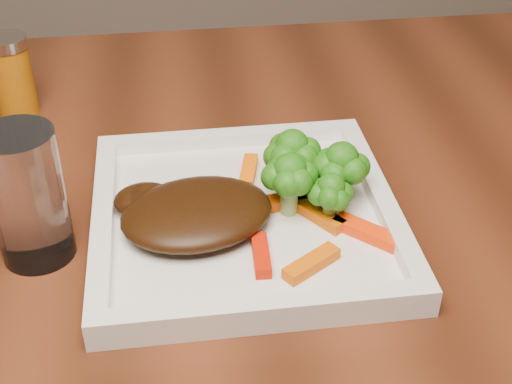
{
  "coord_description": "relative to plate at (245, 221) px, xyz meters",
  "views": [
    {
      "loc": [
        0.06,
        -0.48,
        1.15
      ],
      "look_at": [
        0.13,
        0.03,
        0.79
      ],
      "focal_mm": 50.0,
      "sensor_mm": 36.0,
      "label": 1
    }
  ],
  "objects": [
    {
      "name": "plate",
      "position": [
        0.0,
        0.0,
        0.0
      ],
      "size": [
        0.27,
        0.27,
        0.01
      ],
      "primitive_type": "cube",
      "color": "white",
      "rests_on": "dining_table"
    },
    {
      "name": "broccoli_2",
      "position": [
        0.07,
        -0.02,
        0.04
      ],
      "size": [
        0.05,
        0.05,
        0.06
      ],
      "primitive_type": null,
      "rotation": [
        0.0,
        0.0,
        -0.15
      ],
      "color": "#156210",
      "rests_on": "plate"
    },
    {
      "name": "carrot_0",
      "position": [
        0.04,
        -0.08,
        0.01
      ],
      "size": [
        0.05,
        0.04,
        0.01
      ],
      "primitive_type": "cube",
      "rotation": [
        0.0,
        0.0,
        0.58
      ],
      "color": "#E25903",
      "rests_on": "plate"
    },
    {
      "name": "carrot_1",
      "position": [
        0.1,
        -0.04,
        0.01
      ],
      "size": [
        0.06,
        0.05,
        0.01
      ],
      "primitive_type": "cube",
      "rotation": [
        0.0,
        0.0,
        -0.77
      ],
      "color": "#FF3704",
      "rests_on": "plate"
    },
    {
      "name": "carrot_5",
      "position": [
        0.06,
        -0.02,
        0.01
      ],
      "size": [
        0.04,
        0.05,
        0.01
      ],
      "primitive_type": "cube",
      "rotation": [
        0.0,
        0.0,
        -0.96
      ],
      "color": "#D25703",
      "rests_on": "plate"
    },
    {
      "name": "carrot_3",
      "position": [
        0.1,
        0.05,
        0.01
      ],
      "size": [
        0.06,
        0.02,
        0.01
      ],
      "primitive_type": "cube",
      "rotation": [
        0.0,
        0.0,
        0.02
      ],
      "color": "red",
      "rests_on": "plate"
    },
    {
      "name": "carrot_2",
      "position": [
        0.01,
        -0.06,
        0.01
      ],
      "size": [
        0.02,
        0.05,
        0.01
      ],
      "primitive_type": "cube",
      "rotation": [
        0.0,
        0.0,
        1.52
      ],
      "color": "red",
      "rests_on": "plate"
    },
    {
      "name": "spice_shaker",
      "position": [
        -0.23,
        0.25,
        0.04
      ],
      "size": [
        0.05,
        0.05,
        0.09
      ],
      "primitive_type": "cylinder",
      "rotation": [
        0.0,
        0.0,
        0.14
      ],
      "color": "#A65B09",
      "rests_on": "dining_table"
    },
    {
      "name": "broccoli_3",
      "position": [
        0.04,
        0.0,
        0.04
      ],
      "size": [
        0.07,
        0.07,
        0.06
      ],
      "primitive_type": null,
      "rotation": [
        0.0,
        0.0,
        0.26
      ],
      "color": "#177012",
      "rests_on": "plate"
    },
    {
      "name": "drinking_glass",
      "position": [
        -0.18,
        -0.01,
        0.05
      ],
      "size": [
        0.08,
        0.08,
        0.12
      ],
      "primitive_type": "cylinder",
      "rotation": [
        0.0,
        0.0,
        -0.25
      ],
      "color": "silver",
      "rests_on": "dining_table"
    },
    {
      "name": "steak",
      "position": [
        -0.04,
        -0.01,
        0.02
      ],
      "size": [
        0.15,
        0.13,
        0.03
      ],
      "primitive_type": "ellipsoid",
      "rotation": [
        0.0,
        0.0,
        0.19
      ],
      "color": "#331907",
      "rests_on": "plate"
    },
    {
      "name": "carrot_4",
      "position": [
        0.01,
        0.06,
        0.01
      ],
      "size": [
        0.02,
        0.05,
        0.01
      ],
      "primitive_type": "cube",
      "rotation": [
        0.0,
        0.0,
        1.33
      ],
      "color": "#FF6804",
      "rests_on": "plate"
    },
    {
      "name": "broccoli_0",
      "position": [
        0.05,
        0.04,
        0.04
      ],
      "size": [
        0.07,
        0.07,
        0.07
      ],
      "primitive_type": null,
      "rotation": [
        0.0,
        0.0,
        -0.2
      ],
      "color": "#207313",
      "rests_on": "plate"
    },
    {
      "name": "broccoli_1",
      "position": [
        0.09,
        0.01,
        0.04
      ],
      "size": [
        0.08,
        0.08,
        0.06
      ],
      "primitive_type": null,
      "rotation": [
        0.0,
        0.0,
        0.38
      ],
      "color": "#106412",
      "rests_on": "plate"
    },
    {
      "name": "carrot_6",
      "position": [
        0.05,
        0.01,
        0.01
      ],
      "size": [
        0.06,
        0.02,
        0.01
      ],
      "primitive_type": "cube",
      "rotation": [
        0.0,
        0.0,
        0.15
      ],
      "color": "#D14A03",
      "rests_on": "plate"
    }
  ]
}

